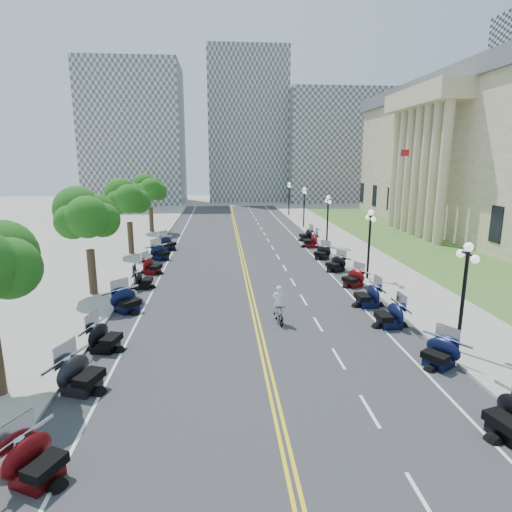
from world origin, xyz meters
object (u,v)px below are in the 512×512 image
object	(u,v)px
flagpole	(397,191)
bicycle	(278,313)
cyclist_rider	(279,288)
motorcycle_n_3	(439,351)

from	to	relation	value
flagpole	bicycle	size ratio (longest dim) A/B	5.46
flagpole	cyclist_rider	bearing A→B (deg)	-123.32
bicycle	cyclist_rider	size ratio (longest dim) A/B	1.06
flagpole	motorcycle_n_3	bearing A→B (deg)	-109.19
flagpole	cyclist_rider	world-z (taller)	flagpole
flagpole	cyclist_rider	xyz separation A→B (m)	(-16.87, -25.66, -3.03)
motorcycle_n_3	cyclist_rider	size ratio (longest dim) A/B	1.11
cyclist_rider	bicycle	bearing A→B (deg)	90.00
flagpole	bicycle	xyz separation A→B (m)	(-16.87, -25.66, -4.45)
cyclist_rider	flagpole	bearing A→B (deg)	-123.32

